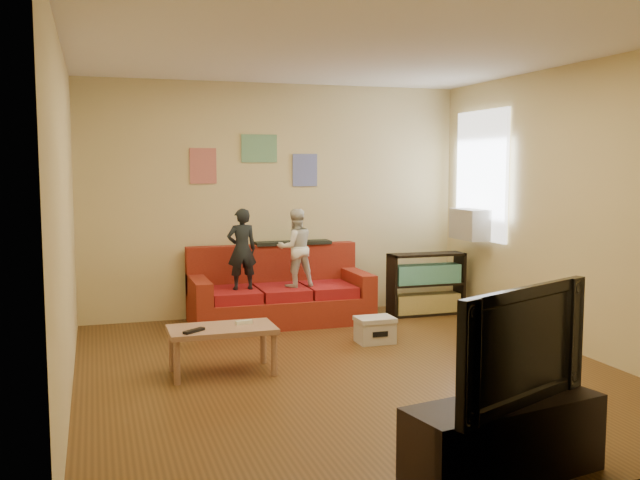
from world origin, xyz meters
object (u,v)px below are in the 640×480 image
object	(u,v)px
child_a	(242,249)
child_b	(295,248)
tv_stand	(504,440)
television	(507,343)
file_box	(375,330)
coffee_table	(222,333)
bookshelf	(426,287)
sofa	(279,296)

from	to	relation	value
child_a	child_b	size ratio (longest dim) A/B	1.02
tv_stand	television	xyz separation A→B (m)	(0.00, 0.00, 0.55)
child_a	child_b	bearing A→B (deg)	178.17
child_b	file_box	size ratio (longest dim) A/B	2.31
coffee_table	bookshelf	xyz separation A→B (m)	(2.71, 1.65, -0.02)
coffee_table	sofa	bearing A→B (deg)	62.10
child_a	coffee_table	distance (m)	1.80
child_a	bookshelf	xyz separation A→B (m)	(2.20, 0.00, -0.53)
tv_stand	television	bearing A→B (deg)	0.00
coffee_table	bookshelf	bearing A→B (deg)	31.36
coffee_table	television	xyz separation A→B (m)	(1.16, -2.50, 0.43)
child_b	file_box	bearing A→B (deg)	109.97
child_b	coffee_table	size ratio (longest dim) A/B	0.97
file_box	child_b	bearing A→B (deg)	115.85
child_a	television	world-z (taller)	child_a
file_box	tv_stand	world-z (taller)	tv_stand
bookshelf	child_a	bearing A→B (deg)	-179.94
child_a	television	size ratio (longest dim) A/B	0.77
sofa	television	world-z (taller)	television
child_b	bookshelf	world-z (taller)	child_b
coffee_table	file_box	size ratio (longest dim) A/B	2.38
child_b	tv_stand	size ratio (longest dim) A/B	0.73
file_box	television	xyz separation A→B (m)	(-0.47, -3.08, 0.65)
file_box	tv_stand	xyz separation A→B (m)	(-0.47, -3.08, 0.09)
child_b	television	world-z (taller)	child_b
sofa	file_box	size ratio (longest dim) A/B	5.31
child_b	tv_stand	distance (m)	4.20
child_b	television	distance (m)	4.15
bookshelf	file_box	xyz separation A→B (m)	(-1.08, -1.07, -0.19)
sofa	child_b	size ratio (longest dim) A/B	2.30
sofa	coffee_table	bearing A→B (deg)	-117.90
tv_stand	television	size ratio (longest dim) A/B	1.04
television	coffee_table	bearing A→B (deg)	90.61
television	child_b	bearing A→B (deg)	66.41
bookshelf	tv_stand	bearing A→B (deg)	-110.47
sofa	child_a	distance (m)	0.74
sofa	television	xyz separation A→B (m)	(0.20, -4.32, 0.48)
child_b	file_box	distance (m)	1.39
child_a	coffee_table	size ratio (longest dim) A/B	0.99
child_a	television	distance (m)	4.20
child_a	file_box	bearing A→B (deg)	134.43
file_box	bookshelf	bearing A→B (deg)	44.76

